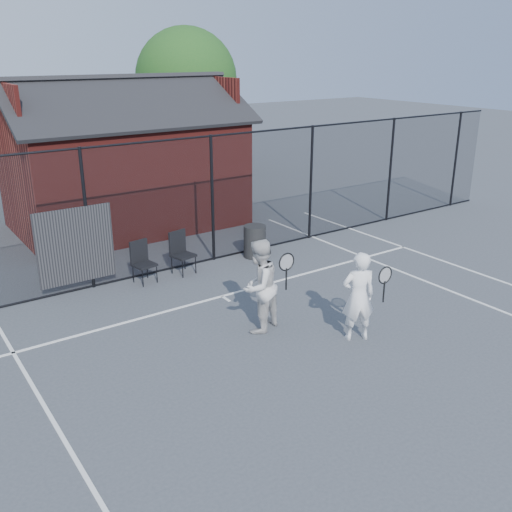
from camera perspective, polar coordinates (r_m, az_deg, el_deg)
ground at (r=9.66m, az=6.06°, el=-10.00°), size 80.00×80.00×0.00m
court_lines at (r=8.85m, az=11.77°, el=-13.33°), size 11.02×18.00×0.01m
fence at (r=12.88m, az=-9.39°, el=4.56°), size 22.04×3.00×3.00m
clubhouse at (r=16.73m, az=-12.96°, el=8.42°), size 6.50×4.36×4.19m
tree_right at (r=23.56m, az=-6.99°, el=17.12°), size 3.97×3.97×5.70m
player_front at (r=9.98m, az=10.22°, el=-3.99°), size 0.77×0.64×1.61m
player_back at (r=10.12m, az=0.31°, el=-3.02°), size 1.01×0.91×1.71m
chair_left at (r=12.57m, az=-11.11°, el=-0.69°), size 0.51×0.52×0.91m
chair_right at (r=12.94m, az=-7.29°, el=0.24°), size 0.55×0.56×0.95m
waste_bin at (r=13.92m, az=-0.12°, el=1.47°), size 0.56×0.56×0.79m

